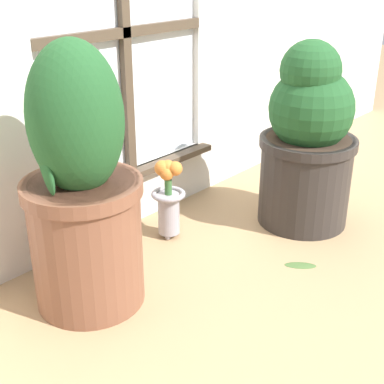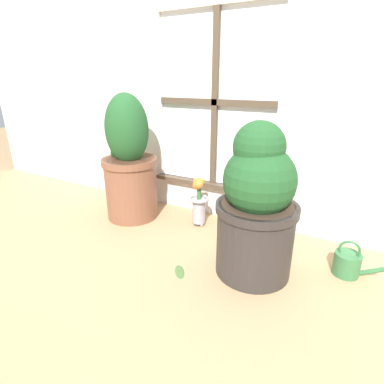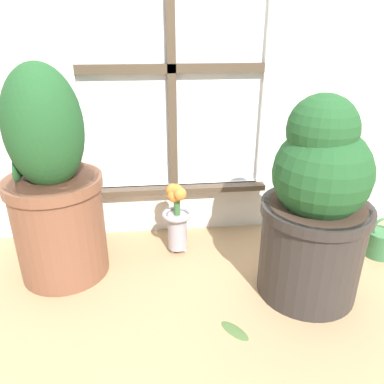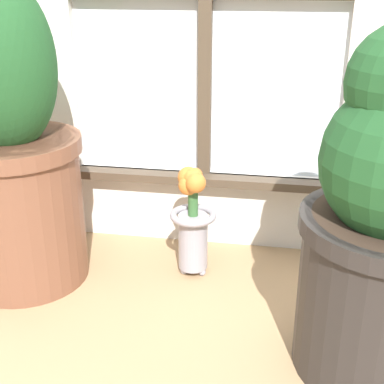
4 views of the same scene
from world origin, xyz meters
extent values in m
plane|color=tan|center=(0.00, 0.00, 0.00)|extent=(10.00, 10.00, 0.00)
cube|color=silver|center=(0.00, 0.64, 0.11)|extent=(0.76, 0.05, 0.23)
cube|color=white|center=(0.00, 0.66, 0.73)|extent=(0.76, 0.02, 1.01)
cube|color=#4C3D2D|center=(0.00, 0.63, 0.73)|extent=(0.04, 0.02, 1.01)
cube|color=#4C3D2D|center=(0.00, 0.63, 0.73)|extent=(0.76, 0.02, 0.04)
cube|color=#4C3D2D|center=(0.00, 0.60, 0.22)|extent=(0.82, 0.06, 0.02)
cylinder|color=brown|center=(-0.45, 0.34, 0.20)|extent=(0.33, 0.33, 0.40)
cylinder|color=brown|center=(-0.45, 0.34, 0.38)|extent=(0.35, 0.35, 0.04)
cylinder|color=#38281E|center=(-0.45, 0.34, 0.39)|extent=(0.30, 0.30, 0.01)
ellipsoid|color=#1E4C23|center=(-0.45, 0.34, 0.58)|extent=(0.26, 0.26, 0.43)
ellipsoid|color=#1E4C23|center=(-0.54, 0.37, 0.50)|extent=(0.09, 0.20, 0.24)
cylinder|color=#2D2826|center=(0.45, 0.13, 0.17)|extent=(0.35, 0.35, 0.35)
cylinder|color=#2D2826|center=(0.45, 0.13, 0.33)|extent=(0.37, 0.37, 0.03)
cylinder|color=#38281E|center=(0.45, 0.13, 0.34)|extent=(0.32, 0.32, 0.01)
sphere|color=#1E4C23|center=(0.45, 0.13, 0.46)|extent=(0.32, 0.32, 0.32)
sphere|color=#1E4C23|center=(0.43, 0.14, 0.60)|extent=(0.22, 0.22, 0.22)
ellipsoid|color=#1E4C23|center=(0.36, 0.09, 0.44)|extent=(0.10, 0.16, 0.22)
sphere|color=#99939E|center=(0.00, 0.46, 0.01)|extent=(0.02, 0.02, 0.02)
sphere|color=#99939E|center=(-0.02, 0.42, 0.01)|extent=(0.02, 0.02, 0.02)
sphere|color=#99939E|center=(0.03, 0.42, 0.01)|extent=(0.02, 0.02, 0.02)
cylinder|color=#99939E|center=(0.00, 0.43, 0.10)|extent=(0.08, 0.08, 0.16)
torus|color=#99939E|center=(0.00, 0.43, 0.18)|extent=(0.13, 0.13, 0.02)
cylinder|color=#386633|center=(0.00, 0.43, 0.22)|extent=(0.03, 0.03, 0.09)
sphere|color=orange|center=(0.00, 0.43, 0.28)|extent=(0.05, 0.05, 0.05)
sphere|color=orange|center=(0.00, 0.46, 0.28)|extent=(0.04, 0.04, 0.04)
sphere|color=orange|center=(-0.01, 0.45, 0.28)|extent=(0.06, 0.06, 0.06)
sphere|color=orange|center=(-0.01, 0.43, 0.26)|extent=(0.05, 0.05, 0.05)
sphere|color=orange|center=(0.01, 0.41, 0.28)|extent=(0.05, 0.05, 0.05)
cylinder|color=#336B3D|center=(0.84, 0.32, 0.05)|extent=(0.12, 0.12, 0.11)
torus|color=#336B3D|center=(0.84, 0.32, 0.13)|extent=(0.10, 0.01, 0.10)
ellipsoid|color=#476633|center=(0.15, -0.05, 0.00)|extent=(0.10, 0.11, 0.01)
camera|label=1|loc=(-1.28, -0.81, 0.98)|focal=50.00mm
camera|label=2|loc=(0.78, -1.07, 0.87)|focal=28.00mm
camera|label=3|loc=(-0.08, -0.93, 0.90)|focal=35.00mm
camera|label=4|loc=(0.22, -0.85, 0.78)|focal=50.00mm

